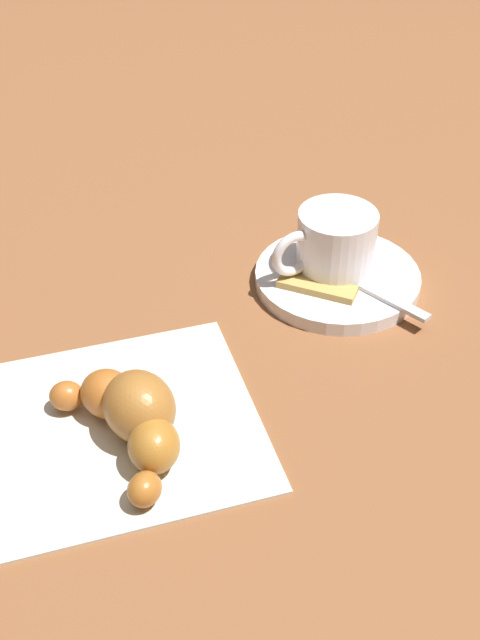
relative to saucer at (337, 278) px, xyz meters
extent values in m
plane|color=brown|center=(-0.13, -0.03, -0.01)|extent=(1.80, 1.80, 0.00)
cylinder|color=white|center=(0.00, 0.00, 0.00)|extent=(0.13, 0.13, 0.01)
cylinder|color=white|center=(0.00, 0.01, 0.03)|extent=(0.06, 0.06, 0.05)
cylinder|color=#452314|center=(0.00, 0.01, 0.03)|extent=(0.05, 0.05, 0.00)
torus|color=white|center=(-0.04, 0.01, 0.03)|extent=(0.04, 0.01, 0.04)
cube|color=silver|center=(0.01, -0.04, 0.01)|extent=(0.03, 0.10, 0.00)
ellipsoid|color=silver|center=(-0.01, 0.03, 0.01)|extent=(0.02, 0.03, 0.01)
cube|color=tan|center=(-0.03, -0.01, 0.01)|extent=(0.05, 0.06, 0.01)
cube|color=silver|center=(-0.22, -0.05, 0.00)|extent=(0.22, 0.21, 0.00)
ellipsoid|color=#B06727|center=(-0.23, -0.11, 0.01)|extent=(0.03, 0.03, 0.02)
ellipsoid|color=#AF7129|center=(-0.21, -0.09, 0.01)|extent=(0.04, 0.05, 0.03)
ellipsoid|color=#A96C2E|center=(-0.21, -0.06, 0.02)|extent=(0.05, 0.05, 0.05)
ellipsoid|color=#BA6627|center=(-0.22, -0.04, 0.01)|extent=(0.05, 0.05, 0.03)
ellipsoid|color=#B66528|center=(-0.24, -0.02, 0.01)|extent=(0.03, 0.03, 0.02)
camera|label=1|loc=(-0.35, -0.40, 0.38)|focal=45.46mm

